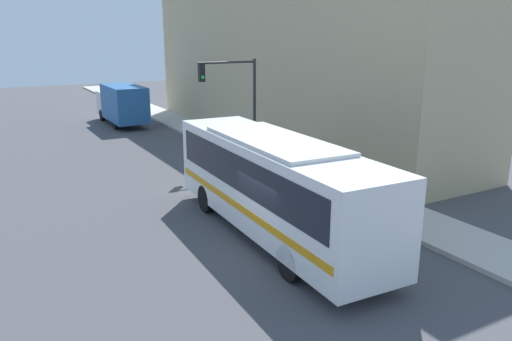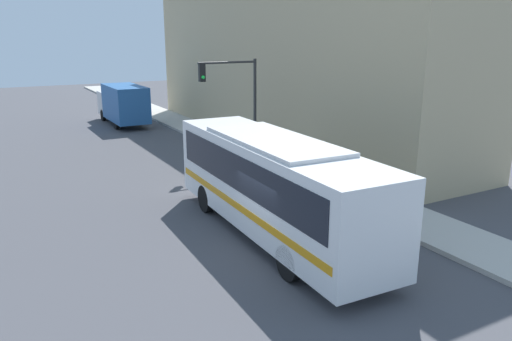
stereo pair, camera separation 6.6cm
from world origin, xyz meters
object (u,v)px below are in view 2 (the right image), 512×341
object	(u,v)px
delivery_truck	(123,103)
parking_meter	(252,143)
pedestrian_mid_block	(255,136)
pedestrian_near_corner	(299,155)
traffic_light_pole	(236,92)
city_bus	(273,181)
fire_hydrant	(342,188)

from	to	relation	value
delivery_truck	parking_meter	bearing A→B (deg)	-77.85
pedestrian_mid_block	pedestrian_near_corner	bearing A→B (deg)	-92.49
delivery_truck	traffic_light_pole	bearing A→B (deg)	-81.55
city_bus	pedestrian_near_corner	xyz separation A→B (m)	(5.14, 6.09, -0.99)
city_bus	pedestrian_mid_block	xyz separation A→B (m)	(5.35, 11.00, -0.97)
delivery_truck	pedestrian_mid_block	bearing A→B (deg)	-72.98
parking_meter	pedestrian_near_corner	size ratio (longest dim) A/B	0.72
fire_hydrant	city_bus	bearing A→B (deg)	-157.16
pedestrian_mid_block	delivery_truck	bearing A→B (deg)	107.02
parking_meter	pedestrian_near_corner	distance (m)	3.61
traffic_light_pole	pedestrian_near_corner	bearing A→B (deg)	-64.34
parking_meter	pedestrian_mid_block	distance (m)	1.65
fire_hydrant	pedestrian_near_corner	distance (m)	4.30
fire_hydrant	traffic_light_pole	size ratio (longest dim) A/B	0.14
traffic_light_pole	pedestrian_mid_block	world-z (taller)	traffic_light_pole
city_bus	delivery_truck	bearing A→B (deg)	88.94
parking_meter	pedestrian_near_corner	xyz separation A→B (m)	(0.70, -3.54, 0.02)
traffic_light_pole	parking_meter	xyz separation A→B (m)	(0.97, 0.06, -2.83)
delivery_truck	parking_meter	world-z (taller)	delivery_truck
city_bus	parking_meter	xyz separation A→B (m)	(4.44, 9.63, -1.01)
city_bus	traffic_light_pole	bearing A→B (deg)	72.01
pedestrian_near_corner	pedestrian_mid_block	bearing A→B (deg)	87.51
delivery_truck	parking_meter	size ratio (longest dim) A/B	6.14
city_bus	delivery_truck	world-z (taller)	city_bus
fire_hydrant	traffic_light_pole	world-z (taller)	traffic_light_pole
parking_meter	pedestrian_mid_block	size ratio (longest dim) A/B	0.70
pedestrian_near_corner	pedestrian_mid_block	distance (m)	4.92
fire_hydrant	delivery_truck	bearing A→B (deg)	98.02
parking_meter	city_bus	bearing A→B (deg)	-114.76
parking_meter	pedestrian_near_corner	world-z (taller)	pedestrian_near_corner
city_bus	parking_meter	distance (m)	10.65
city_bus	delivery_truck	xyz separation A→B (m)	(1.28, 24.32, -0.34)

